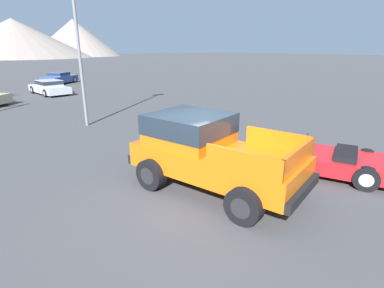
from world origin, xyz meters
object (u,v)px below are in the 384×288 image
at_px(orange_pickup_truck, 206,148).
at_px(red_convertible_car, 319,159).
at_px(street_lamp_post, 76,23).
at_px(parked_car_blue, 60,78).
at_px(parked_car_silver, 49,87).

relative_size(orange_pickup_truck, red_convertible_car, 1.11).
height_order(orange_pickup_truck, street_lamp_post, street_lamp_post).
distance_m(red_convertible_car, parked_car_blue, 29.35).
bearing_deg(orange_pickup_truck, parked_car_blue, 67.52).
bearing_deg(street_lamp_post, parked_car_silver, 81.42).
distance_m(parked_car_silver, street_lamp_post, 12.86).
height_order(parked_car_silver, street_lamp_post, street_lamp_post).
distance_m(parked_car_blue, parked_car_silver, 7.63).
bearing_deg(parked_car_silver, parked_car_blue, 61.48).
relative_size(orange_pickup_truck, street_lamp_post, 0.65).
distance_m(orange_pickup_truck, street_lamp_post, 9.46).
bearing_deg(red_convertible_car, parked_car_silver, 72.70).
height_order(orange_pickup_truck, parked_car_silver, orange_pickup_truck).
xyz_separation_m(red_convertible_car, street_lamp_post, (-3.17, 10.27, 4.29)).
height_order(orange_pickup_truck, red_convertible_car, orange_pickup_truck).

